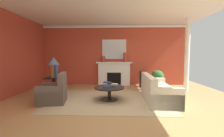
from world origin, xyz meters
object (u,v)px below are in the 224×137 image
(mantel_mirror, at_px, (114,49))
(vase_on_side_table, at_px, (56,71))
(coffee_table, at_px, (109,90))
(side_table, at_px, (54,85))
(vase_tall_corner, at_px, (143,79))
(vase_mantel_left, at_px, (103,59))
(armchair_near_window, at_px, (54,93))
(table_lamp, at_px, (53,63))
(sofa, at_px, (157,91))
(fireplace, at_px, (114,74))
(potted_plant, at_px, (158,78))
(vase_mantel_right, at_px, (125,57))

(mantel_mirror, bearing_deg, vase_on_side_table, -129.43)
(coffee_table, bearing_deg, side_table, 167.07)
(vase_tall_corner, relative_size, vase_mantel_left, 2.51)
(armchair_near_window, relative_size, table_lamp, 1.27)
(side_table, bearing_deg, sofa, -6.62)
(vase_on_side_table, bearing_deg, coffee_table, -10.50)
(fireplace, xyz_separation_m, potted_plant, (2.02, -0.70, -0.07))
(vase_mantel_left, bearing_deg, armchair_near_window, -113.08)
(vase_tall_corner, distance_m, potted_plant, 0.73)
(mantel_mirror, xyz_separation_m, vase_mantel_right, (0.55, -0.17, -0.41))
(sofa, distance_m, table_lamp, 3.81)
(vase_tall_corner, bearing_deg, vase_mantel_right, 163.93)
(table_lamp, relative_size, potted_plant, 0.90)
(side_table, distance_m, potted_plant, 4.46)
(vase_on_side_table, bearing_deg, armchair_near_window, -75.12)
(mantel_mirror, height_order, sofa, mantel_mirror)
(fireplace, relative_size, vase_mantel_right, 3.87)
(table_lamp, bearing_deg, coffee_table, -12.93)
(armchair_near_window, height_order, side_table, armchair_near_window)
(mantel_mirror, xyz_separation_m, armchair_near_window, (-1.83, -3.18, -1.52))
(coffee_table, height_order, table_lamp, table_lamp)
(armchair_near_window, distance_m, coffee_table, 1.78)
(vase_on_side_table, bearing_deg, mantel_mirror, 50.57)
(potted_plant, bearing_deg, side_table, -160.02)
(side_table, xyz_separation_m, vase_mantel_left, (1.63, 2.17, 0.93))
(sofa, xyz_separation_m, vase_tall_corner, (-0.08, 2.35, 0.07))
(table_lamp, height_order, vase_mantel_left, vase_mantel_left)
(vase_mantel_right, bearing_deg, vase_mantel_left, 180.00)
(mantel_mirror, distance_m, vase_tall_corner, 2.07)
(fireplace, bearing_deg, coffee_table, -92.03)
(fireplace, distance_m, sofa, 3.05)
(fireplace, bearing_deg, mantel_mirror, 90.00)
(armchair_near_window, xyz_separation_m, side_table, (-0.34, 0.84, 0.09))
(table_lamp, bearing_deg, vase_mantel_right, 38.57)
(sofa, bearing_deg, vase_on_side_table, 175.03)
(fireplace, bearing_deg, vase_tall_corner, -11.93)
(side_table, bearing_deg, coffee_table, -12.93)
(mantel_mirror, distance_m, vase_mantel_left, 0.76)
(vase_on_side_table, bearing_deg, fireplace, 49.15)
(fireplace, bearing_deg, vase_mantel_right, -5.14)
(mantel_mirror, relative_size, vase_tall_corner, 1.64)
(armchair_near_window, bearing_deg, side_table, 112.11)
(side_table, height_order, vase_tall_corner, vase_tall_corner)
(sofa, bearing_deg, side_table, 173.38)
(side_table, relative_size, vase_mantel_left, 2.36)
(vase_on_side_table, xyz_separation_m, potted_plant, (4.04, 1.64, -0.44))
(sofa, relative_size, vase_on_side_table, 4.54)
(mantel_mirror, bearing_deg, side_table, -132.88)
(fireplace, height_order, armchair_near_window, fireplace)
(fireplace, bearing_deg, vase_on_side_table, -130.85)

